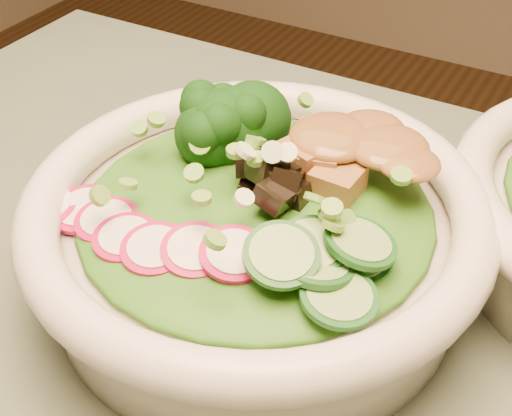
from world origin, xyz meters
The scene contains 9 objects.
salad_bowl centered at (-0.21, 0.12, 0.79)m, with size 0.28×0.28×0.08m.
lettuce_bed centered at (-0.21, 0.12, 0.81)m, with size 0.21×0.21×0.02m, color #2C6114.
broccoli_florets centered at (-0.26, 0.15, 0.83)m, with size 0.08×0.07×0.05m, color black, non-canonical shape.
radish_slices centered at (-0.24, 0.06, 0.82)m, with size 0.11×0.04×0.02m, color #B50D46, non-canonical shape.
cucumber_slices centered at (-0.15, 0.08, 0.82)m, with size 0.07×0.07×0.04m, color #8FBE69, non-canonical shape.
mushroom_heap centered at (-0.20, 0.13, 0.83)m, with size 0.07×0.07×0.04m, color black, non-canonical shape.
tofu_cubes centered at (-0.17, 0.17, 0.82)m, with size 0.09×0.06×0.04m, color #8F5D2F, non-canonical shape.
peanut_sauce centered at (-0.17, 0.17, 0.84)m, with size 0.07×0.06×0.02m, color brown.
scallion_garnish centered at (-0.21, 0.12, 0.84)m, with size 0.20×0.20×0.02m, color #6CA83B, non-canonical shape.
Camera 1 is at (-0.05, -0.17, 1.07)m, focal length 50.00 mm.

